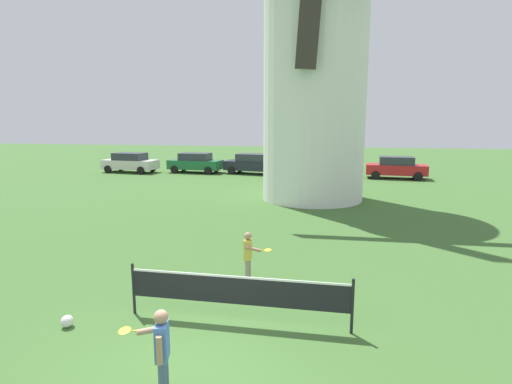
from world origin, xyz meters
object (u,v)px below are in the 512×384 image
object	(u,v)px
stray_ball	(67,321)
parked_car_mustard	(319,165)
parked_car_green	(195,162)
parked_car_black	(254,164)
parked_car_red	(396,167)
tennis_net	(237,291)
player_far	(249,254)
parked_car_cream	(130,162)
windmill	(315,53)
player_near	(161,349)

from	to	relation	value
stray_ball	parked_car_mustard	distance (m)	23.87
parked_car_green	parked_car_black	distance (m)	4.71
parked_car_mustard	parked_car_red	size ratio (longest dim) A/B	1.04
stray_ball	parked_car_green	bearing A→B (deg)	103.23
tennis_net	player_far	bearing A→B (deg)	95.69
parked_car_cream	parked_car_red	distance (m)	20.35
parked_car_black	parked_car_red	distance (m)	10.48
player_far	parked_car_green	size ratio (longest dim) A/B	0.30
tennis_net	player_far	world-z (taller)	player_far
parked_car_green	parked_car_mustard	distance (m)	9.71
parked_car_cream	parked_car_mustard	xyz separation A→B (m)	(14.88, 0.41, -0.00)
player_far	parked_car_black	bearing A→B (deg)	100.66
parked_car_green	parked_car_mustard	size ratio (longest dim) A/B	0.98
tennis_net	parked_car_black	bearing A→B (deg)	100.20
windmill	parked_car_mustard	size ratio (longest dim) A/B	3.41
parked_car_green	player_far	bearing A→B (deg)	-67.54
player_far	parked_car_red	distance (m)	21.39
parked_car_cream	parked_car_mustard	world-z (taller)	same
player_far	parked_car_green	world-z (taller)	parked_car_green
parked_car_black	parked_car_cream	bearing A→B (deg)	-175.02
player_near	parked_car_cream	bearing A→B (deg)	118.66
windmill	tennis_net	xyz separation A→B (m)	(-0.80, -13.63, -6.68)
parked_car_cream	windmill	bearing A→B (deg)	-30.31
stray_ball	parked_car_mustard	xyz separation A→B (m)	(4.08, 23.51, 0.69)
parked_car_green	parked_car_mustard	xyz separation A→B (m)	(9.70, -0.40, 0.00)
stray_ball	player_far	bearing A→B (deg)	44.01
stray_ball	player_near	bearing A→B (deg)	-30.62
parked_car_mustard	tennis_net	bearing A→B (deg)	-92.06
windmill	parked_car_black	bearing A→B (deg)	117.51
parked_car_cream	parked_car_red	bearing A→B (deg)	0.61
player_far	stray_ball	xyz separation A→B (m)	(-3.05, -2.94, -0.60)
parked_car_green	windmill	bearing A→B (deg)	-44.44
stray_ball	parked_car_black	world-z (taller)	parked_car_black
tennis_net	parked_car_black	distance (m)	23.55
player_near	parked_car_mustard	bearing A→B (deg)	86.85
parked_car_green	stray_ball	bearing A→B (deg)	-76.77
stray_ball	parked_car_mustard	world-z (taller)	parked_car_mustard
tennis_net	stray_ball	world-z (taller)	tennis_net
parked_car_cream	parked_car_green	world-z (taller)	same
stray_ball	tennis_net	bearing A→B (deg)	13.52
parked_car_green	tennis_net	bearing A→B (deg)	-68.99
parked_car_black	parked_car_green	bearing A→B (deg)	-179.35
windmill	parked_car_black	xyz separation A→B (m)	(-4.97, 9.55, -6.55)
windmill	parked_car_cream	distance (m)	18.42
tennis_net	stray_ball	xyz separation A→B (m)	(-3.26, -0.78, -0.56)
player_near	parked_car_green	bearing A→B (deg)	108.06
stray_ball	parked_car_red	bearing A→B (deg)	67.73
stray_ball	parked_car_cream	world-z (taller)	parked_car_cream
tennis_net	parked_car_cream	bearing A→B (deg)	122.21
tennis_net	parked_car_mustard	size ratio (longest dim) A/B	1.03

